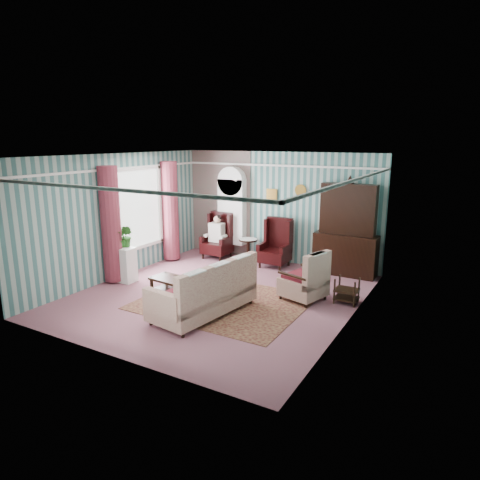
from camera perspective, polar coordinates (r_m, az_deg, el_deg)
The scene contains 17 objects.
floor at distance 9.13m, azimuth -2.86°, elevation -7.34°, with size 6.00×6.00×0.00m, color #935561.
room_shell at distance 9.11m, azimuth -5.72°, elevation 5.62°, with size 5.53×6.02×2.91m.
bookcase at distance 11.85m, azimuth -1.10°, elevation 3.14°, with size 0.80×0.28×2.24m, color white.
dresser_hutch at distance 10.48m, azimuth 14.04°, elevation 1.71°, with size 1.50×0.56×2.36m, color black.
wingback_left at distance 11.75m, azimuth -3.11°, elevation 0.58°, with size 0.76×0.80×1.25m, color black.
wingback_right at distance 10.93m, azimuth 4.64°, elevation -0.43°, with size 0.76×0.80×1.25m, color black.
seated_woman at distance 11.76m, azimuth -3.11°, elevation 0.41°, with size 0.44×0.40×1.18m, color white, non-canonical shape.
round_side_table at distance 11.51m, azimuth 1.09°, elevation -1.35°, with size 0.50×0.50×0.60m, color black.
nest_table at distance 8.88m, azimuth 14.05°, elevation -6.50°, with size 0.45×0.38×0.54m, color black.
plant_stand at distance 10.22m, azimuth -15.28°, elevation -3.16°, with size 0.55×0.35×0.80m, color silver.
rug at distance 8.74m, azimuth -2.25°, elevation -8.26°, with size 3.20×2.60×0.01m, color #451C17.
sofa at distance 8.05m, azimuth -4.91°, elevation -6.49°, with size 2.14×1.06×1.00m, color beige.
floral_armchair at distance 8.81m, azimuth 8.47°, elevation -4.71°, with size 0.86×0.79×1.03m, color #C5B499.
coffee_table at distance 9.14m, azimuth -9.05°, elevation -6.18°, with size 0.89×0.52×0.38m, color black.
potted_plant_a at distance 10.06m, azimuth -15.86°, elevation 0.12°, with size 0.37×0.32×0.42m, color #285219.
potted_plant_b at distance 10.09m, azimuth -14.85°, elevation 0.51°, with size 0.28×0.23×0.51m, color #1B4F18.
potted_plant_c at distance 10.14m, azimuth -15.33°, elevation 0.24°, with size 0.23×0.23×0.41m, color #1E561B.
Camera 1 is at (4.59, -7.19, 3.23)m, focal length 32.00 mm.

